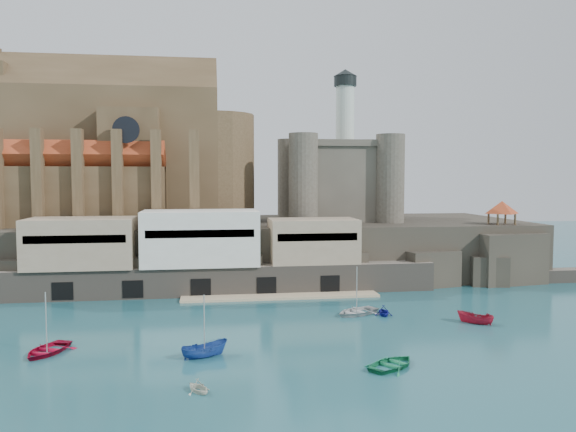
% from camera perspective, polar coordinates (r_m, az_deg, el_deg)
% --- Properties ---
extents(ground, '(300.00, 300.00, 0.00)m').
position_cam_1_polar(ground, '(68.45, -0.46, -11.47)').
color(ground, '#1A4D57').
rests_on(ground, ground).
extents(promontory, '(100.00, 36.00, 10.00)m').
position_cam_1_polar(promontory, '(105.96, -3.41, -3.27)').
color(promontory, black).
rests_on(promontory, ground).
extents(quay, '(70.00, 12.00, 13.05)m').
position_cam_1_polar(quay, '(89.32, -8.97, -3.91)').
color(quay, '#6F6559').
rests_on(quay, ground).
extents(church, '(47.00, 25.93, 30.51)m').
position_cam_1_polar(church, '(108.42, -16.34, 5.86)').
color(church, '#493722').
rests_on(church, promontory).
extents(castle_keep, '(21.20, 21.20, 29.30)m').
position_cam_1_polar(castle_keep, '(109.35, 5.03, 3.98)').
color(castle_keep, '#464137').
rests_on(castle_keep, promontory).
extents(rock_outcrop, '(14.50, 10.50, 8.70)m').
position_cam_1_polar(rock_outcrop, '(105.38, 20.83, -4.05)').
color(rock_outcrop, black).
rests_on(rock_outcrop, ground).
extents(pavilion, '(6.40, 6.40, 5.40)m').
position_cam_1_polar(pavilion, '(104.71, 20.91, 0.68)').
color(pavilion, '#493722').
rests_on(pavilion, rock_outcrop).
extents(boat_0, '(4.65, 2.79, 6.28)m').
position_cam_1_polar(boat_0, '(64.91, -23.28, -12.66)').
color(boat_0, '#A40827').
rests_on(boat_0, ground).
extents(boat_1, '(2.86, 2.58, 2.83)m').
position_cam_1_polar(boat_1, '(50.48, -9.09, -17.23)').
color(boat_1, silver).
rests_on(boat_1, ground).
extents(boat_2, '(2.48, 2.46, 4.97)m').
position_cam_1_polar(boat_2, '(59.25, -8.47, -13.98)').
color(boat_2, '#204392').
rests_on(boat_2, ground).
extents(boat_3, '(3.46, 4.10, 5.87)m').
position_cam_1_polar(boat_3, '(56.74, 10.59, -14.83)').
color(boat_3, '#1A8152').
rests_on(boat_3, ground).
extents(boat_5, '(2.44, 2.43, 4.53)m').
position_cam_1_polar(boat_5, '(75.01, 18.46, -10.30)').
color(boat_5, maroon).
rests_on(boat_5, ground).
extents(boat_6, '(3.59, 4.77, 6.62)m').
position_cam_1_polar(boat_6, '(76.38, 6.98, -9.87)').
color(boat_6, silver).
rests_on(boat_6, ground).
extents(boat_7, '(3.00, 2.08, 3.22)m').
position_cam_1_polar(boat_7, '(76.36, 9.68, -9.90)').
color(boat_7, navy).
rests_on(boat_7, ground).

